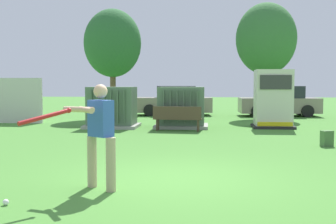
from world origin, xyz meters
TOP-DOWN VIEW (x-y plane):
  - ground_plane at (0.00, 0.00)m, footprint 96.00×96.00m
  - transformer_west at (-3.23, 9.03)m, footprint 2.10×1.70m
  - transformer_mid_west at (-0.46, 9.22)m, footprint 2.10×1.70m
  - generator_enclosure at (3.15, 9.49)m, footprint 1.60×1.40m
  - park_bench at (-0.53, 7.92)m, footprint 1.83×0.59m
  - batter at (-1.22, -0.91)m, footprint 1.17×1.44m
  - sports_ball at (-2.32, -1.94)m, footprint 0.09×0.09m
  - backpack at (3.89, 4.48)m, footprint 0.37×0.35m
  - tree_left at (-4.20, 13.56)m, footprint 2.87×2.87m
  - tree_center_left at (3.53, 14.65)m, footprint 3.07×3.07m
  - parked_car_leftmost at (-1.30, 15.98)m, footprint 4.37×2.29m
  - parked_car_left_of_center at (4.45, 15.79)m, footprint 4.29×2.09m

SIDE VIEW (x-z plane):
  - ground_plane at x=0.00m, z-range 0.00..0.00m
  - sports_ball at x=-2.32m, z-range 0.00..0.09m
  - backpack at x=3.89m, z-range -0.01..0.43m
  - park_bench at x=-0.53m, z-range 0.08..0.99m
  - parked_car_leftmost at x=-1.30m, z-range -0.06..1.56m
  - parked_car_left_of_center at x=4.45m, z-range -0.06..1.56m
  - transformer_west at x=-3.23m, z-range -0.02..1.60m
  - transformer_mid_west at x=-0.46m, z-range -0.02..1.60m
  - batter at x=-1.22m, z-range 0.11..1.85m
  - generator_enclosure at x=3.15m, z-range -0.01..2.29m
  - tree_left at x=-4.20m, z-range 1.02..6.50m
  - tree_center_left at x=3.53m, z-range 1.09..6.95m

